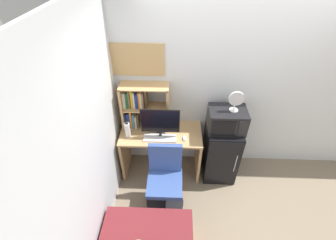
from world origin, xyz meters
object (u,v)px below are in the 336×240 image
object	(u,v)px
monitor	(160,122)
microwave	(227,120)
wall_corkboard	(133,60)
desk_chair	(165,182)
keyboard	(160,138)
mini_fridge	(220,152)
hutch_bookshelf	(139,105)
computer_mouse	(185,138)
desk_fan	(236,100)
water_bottle	(128,130)

from	to	relation	value
monitor	microwave	xyz separation A→B (m)	(0.87, 0.06, 0.02)
wall_corkboard	desk_chair	bearing A→B (deg)	-62.53
keyboard	mini_fridge	xyz separation A→B (m)	(0.88, 0.10, -0.34)
desk_chair	hutch_bookshelf	bearing A→B (deg)	118.29
hutch_bookshelf	keyboard	xyz separation A→B (m)	(0.30, -0.29, -0.34)
computer_mouse	desk_fan	size ratio (longest dim) A/B	0.36
keyboard	mini_fridge	world-z (taller)	mini_fridge
hutch_bookshelf	microwave	bearing A→B (deg)	-8.69
monitor	mini_fridge	xyz separation A→B (m)	(0.87, 0.06, -0.58)
microwave	desk_fan	xyz separation A→B (m)	(0.06, -0.01, 0.31)
computer_mouse	wall_corkboard	size ratio (longest dim) A/B	0.13
computer_mouse	mini_fridge	distance (m)	0.65
desk_fan	wall_corkboard	world-z (taller)	wall_corkboard
microwave	wall_corkboard	world-z (taller)	wall_corkboard
computer_mouse	microwave	xyz separation A→B (m)	(0.54, 0.10, 0.26)
desk_chair	wall_corkboard	bearing A→B (deg)	117.47
keyboard	water_bottle	xyz separation A→B (m)	(-0.44, 0.04, 0.10)
wall_corkboard	microwave	bearing A→B (deg)	-13.20
mini_fridge	desk_chair	xyz separation A→B (m)	(-0.79, -0.53, -0.04)
water_bottle	wall_corkboard	bearing A→B (deg)	74.31
water_bottle	desk_chair	world-z (taller)	water_bottle
wall_corkboard	mini_fridge	bearing A→B (deg)	-13.34
water_bottle	desk_chair	size ratio (longest dim) A/B	0.25
computer_mouse	water_bottle	size ratio (longest dim) A/B	0.43
hutch_bookshelf	microwave	size ratio (longest dim) A/B	1.35
monitor	microwave	distance (m)	0.87
desk_fan	mini_fridge	bearing A→B (deg)	177.24
hutch_bookshelf	mini_fridge	xyz separation A→B (m)	(1.17, -0.18, -0.67)
wall_corkboard	computer_mouse	bearing A→B (deg)	-29.72
computer_mouse	mini_fridge	world-z (taller)	mini_fridge
hutch_bookshelf	desk_chair	size ratio (longest dim) A/B	0.71
mini_fridge	microwave	distance (m)	0.60
water_bottle	keyboard	bearing A→B (deg)	-5.10
desk_chair	wall_corkboard	distance (m)	1.61
microwave	desk_fan	bearing A→B (deg)	-5.49
computer_mouse	wall_corkboard	bearing A→B (deg)	150.28
monitor	microwave	size ratio (longest dim) A/B	1.05
desk_fan	desk_chair	bearing A→B (deg)	-148.32
microwave	desk_fan	size ratio (longest dim) A/B	1.74
computer_mouse	wall_corkboard	distance (m)	1.22
mini_fridge	water_bottle	bearing A→B (deg)	-177.17
computer_mouse	microwave	size ratio (longest dim) A/B	0.21
mini_fridge	wall_corkboard	size ratio (longest dim) A/B	1.15
keyboard	microwave	world-z (taller)	microwave
monitor	desk_fan	xyz separation A→B (m)	(0.93, 0.06, 0.33)
computer_mouse	keyboard	bearing A→B (deg)	-178.61
hutch_bookshelf	water_bottle	xyz separation A→B (m)	(-0.14, -0.25, -0.23)
keyboard	computer_mouse	size ratio (longest dim) A/B	4.31
computer_mouse	mini_fridge	size ratio (longest dim) A/B	0.12
microwave	wall_corkboard	distance (m)	1.42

